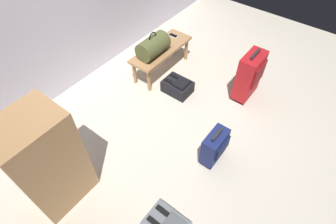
{
  "coord_description": "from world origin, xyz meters",
  "views": [
    {
      "loc": [
        -1.7,
        -1.19,
        2.59
      ],
      "look_at": [
        -0.08,
        0.05,
        0.25
      ],
      "focal_mm": 28.32,
      "sensor_mm": 36.0,
      "label": 1
    }
  ],
  "objects_px": {
    "cell_phone": "(173,35)",
    "bench": "(161,52)",
    "duffel_bag_olive": "(153,46)",
    "side_cabinet": "(46,162)",
    "suitcase_upright_red": "(249,75)",
    "suitcase_small_navy": "(215,146)",
    "backpack_dark": "(178,86)"
  },
  "relations": [
    {
      "from": "side_cabinet",
      "to": "suitcase_upright_red",
      "type": "bearing_deg",
      "value": -19.49
    },
    {
      "from": "suitcase_upright_red",
      "to": "suitcase_small_navy",
      "type": "xyz_separation_m",
      "value": [
        -1.12,
        -0.18,
        -0.12
      ]
    },
    {
      "from": "suitcase_small_navy",
      "to": "side_cabinet",
      "type": "relative_size",
      "value": 0.42
    },
    {
      "from": "duffel_bag_olive",
      "to": "side_cabinet",
      "type": "height_order",
      "value": "side_cabinet"
    },
    {
      "from": "cell_phone",
      "to": "suitcase_upright_red",
      "type": "height_order",
      "value": "suitcase_upright_red"
    },
    {
      "from": "duffel_bag_olive",
      "to": "side_cabinet",
      "type": "relative_size",
      "value": 0.4
    },
    {
      "from": "suitcase_small_navy",
      "to": "side_cabinet",
      "type": "bearing_deg",
      "value": 140.89
    },
    {
      "from": "suitcase_upright_red",
      "to": "suitcase_small_navy",
      "type": "bearing_deg",
      "value": -171.04
    },
    {
      "from": "bench",
      "to": "suitcase_small_navy",
      "type": "relative_size",
      "value": 2.17
    },
    {
      "from": "side_cabinet",
      "to": "backpack_dark",
      "type": "bearing_deg",
      "value": -2.19
    },
    {
      "from": "cell_phone",
      "to": "suitcase_small_navy",
      "type": "xyz_separation_m",
      "value": [
        -1.21,
        -1.45,
        -0.16
      ]
    },
    {
      "from": "cell_phone",
      "to": "suitcase_upright_red",
      "type": "relative_size",
      "value": 0.21
    },
    {
      "from": "backpack_dark",
      "to": "side_cabinet",
      "type": "bearing_deg",
      "value": 177.81
    },
    {
      "from": "side_cabinet",
      "to": "bench",
      "type": "bearing_deg",
      "value": 10.37
    },
    {
      "from": "suitcase_small_navy",
      "to": "side_cabinet",
      "type": "height_order",
      "value": "side_cabinet"
    },
    {
      "from": "cell_phone",
      "to": "bench",
      "type": "bearing_deg",
      "value": -171.17
    },
    {
      "from": "bench",
      "to": "suitcase_small_navy",
      "type": "distance_m",
      "value": 1.64
    },
    {
      "from": "suitcase_upright_red",
      "to": "backpack_dark",
      "type": "bearing_deg",
      "value": 122.43
    },
    {
      "from": "bench",
      "to": "suitcase_small_navy",
      "type": "xyz_separation_m",
      "value": [
        -0.86,
        -1.4,
        -0.09
      ]
    },
    {
      "from": "suitcase_upright_red",
      "to": "suitcase_small_navy",
      "type": "relative_size",
      "value": 1.53
    },
    {
      "from": "suitcase_upright_red",
      "to": "backpack_dark",
      "type": "distance_m",
      "value": 0.94
    },
    {
      "from": "duffel_bag_olive",
      "to": "suitcase_upright_red",
      "type": "xyz_separation_m",
      "value": [
        0.43,
        -1.22,
        -0.16
      ]
    },
    {
      "from": "bench",
      "to": "suitcase_upright_red",
      "type": "distance_m",
      "value": 1.25
    },
    {
      "from": "duffel_bag_olive",
      "to": "cell_phone",
      "type": "height_order",
      "value": "duffel_bag_olive"
    },
    {
      "from": "bench",
      "to": "duffel_bag_olive",
      "type": "height_order",
      "value": "duffel_bag_olive"
    },
    {
      "from": "bench",
      "to": "backpack_dark",
      "type": "bearing_deg",
      "value": -116.37
    },
    {
      "from": "side_cabinet",
      "to": "duffel_bag_olive",
      "type": "bearing_deg",
      "value": 11.27
    },
    {
      "from": "suitcase_upright_red",
      "to": "backpack_dark",
      "type": "relative_size",
      "value": 1.85
    },
    {
      "from": "bench",
      "to": "cell_phone",
      "type": "bearing_deg",
      "value": 8.83
    },
    {
      "from": "suitcase_small_navy",
      "to": "side_cabinet",
      "type": "xyz_separation_m",
      "value": [
        -1.25,
        1.01,
        0.31
      ]
    },
    {
      "from": "duffel_bag_olive",
      "to": "suitcase_small_navy",
      "type": "bearing_deg",
      "value": -116.14
    },
    {
      "from": "bench",
      "to": "suitcase_upright_red",
      "type": "height_order",
      "value": "suitcase_upright_red"
    }
  ]
}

